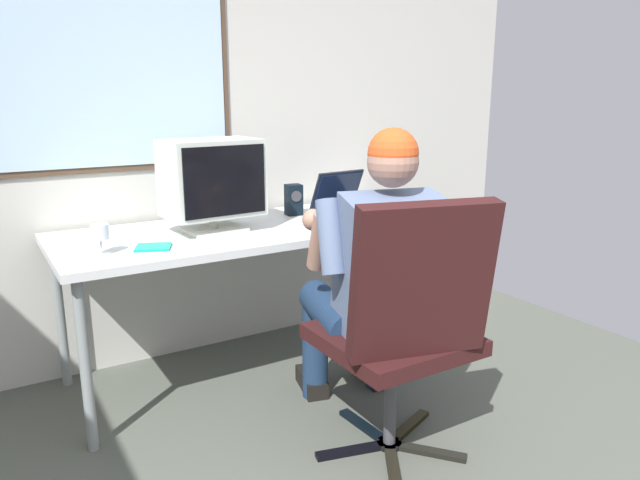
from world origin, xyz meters
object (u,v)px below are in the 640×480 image
desk (252,237)px  office_chair (406,318)px  person_seated (376,277)px  desk_speaker (294,200)px  cd_case (153,247)px  crt_monitor (212,179)px  wine_glass (100,234)px  laptop (347,203)px

desk → office_chair: bearing=-82.5°
person_seated → desk_speaker: 0.92m
person_seated → desk_speaker: (0.12, 0.90, 0.17)m
office_chair → cd_case: 1.10m
office_chair → cd_case: office_chair is taller
office_chair → crt_monitor: 1.15m
crt_monitor → wine_glass: crt_monitor is taller
desk_speaker → cd_case: 0.90m
crt_monitor → wine_glass: size_ratio=3.66×
office_chair → laptop: 1.15m
office_chair → person_seated: bearing=77.2°
laptop → cd_case: 1.12m
person_seated → cd_case: 0.94m
person_seated → desk: bearing=104.8°
desk → person_seated: size_ratio=1.46×
crt_monitor → wine_glass: (-0.54, -0.16, -0.16)m
desk → person_seated: bearing=-75.2°
desk → wine_glass: (-0.73, -0.16, 0.14)m
laptop → cd_case: bearing=-170.5°
desk → crt_monitor: 0.36m
desk → cd_case: (-0.53, -0.17, 0.06)m
office_chair → cd_case: bearing=127.7°
laptop → desk_speaker: 0.29m
crt_monitor → wine_glass: bearing=-163.9°
wine_glass → desk_speaker: bearing=16.1°
laptop → office_chair: bearing=-112.8°
laptop → person_seated: bearing=-116.0°
desk → office_chair: size_ratio=1.76×
desk → laptop: laptop is taller
wine_glass → person_seated: bearing=-32.5°
person_seated → cd_case: person_seated is taller
desk → cd_case: cd_case is taller
person_seated → office_chair: bearing=-102.8°
crt_monitor → person_seated: bearing=-62.4°
wine_glass → desk_speaker: size_ratio=0.75×
crt_monitor → desk_speaker: (0.51, 0.15, -0.17)m
office_chair → desk_speaker: 1.21m
wine_glass → cd_case: (0.21, -0.01, -0.08)m
desk → cd_case: bearing=-162.2°
person_seated → laptop: person_seated is taller
office_chair → laptop: office_chair is taller
cd_case → office_chair: bearing=-52.3°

